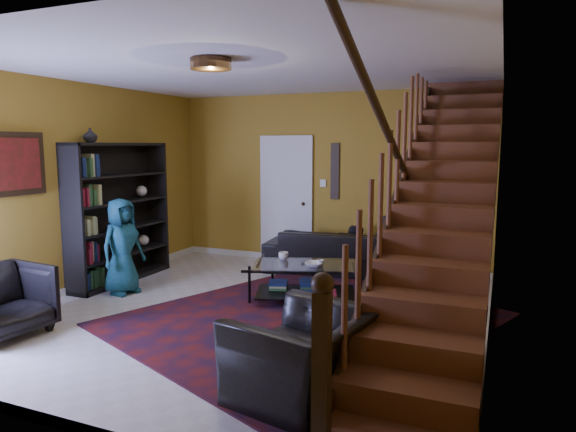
# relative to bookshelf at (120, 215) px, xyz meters

# --- Properties ---
(floor) EXTENTS (5.50, 5.50, 0.00)m
(floor) POSITION_rel_bookshelf_xyz_m (2.40, -0.60, -0.96)
(floor) COLOR beige
(floor) RESTS_ON ground
(room) EXTENTS (5.50, 5.50, 5.50)m
(room) POSITION_rel_bookshelf_xyz_m (1.07, 0.73, -0.91)
(room) COLOR #A37A24
(room) RESTS_ON ground
(staircase) EXTENTS (0.95, 5.02, 3.18)m
(staircase) POSITION_rel_bookshelf_xyz_m (4.53, -0.60, 0.43)
(staircase) COLOR brown
(staircase) RESTS_ON floor
(bookshelf) EXTENTS (0.35, 1.80, 2.00)m
(bookshelf) POSITION_rel_bookshelf_xyz_m (0.00, 0.00, 0.00)
(bookshelf) COLOR black
(bookshelf) RESTS_ON floor
(door) EXTENTS (0.82, 0.05, 2.05)m
(door) POSITION_rel_bookshelf_xyz_m (1.70, 2.12, 0.06)
(door) COLOR silver
(door) RESTS_ON floor
(framed_picture) EXTENTS (0.04, 0.74, 0.74)m
(framed_picture) POSITION_rel_bookshelf_xyz_m (-0.17, -1.50, 0.79)
(framed_picture) COLOR maroon
(framed_picture) RESTS_ON room
(wall_hanging) EXTENTS (0.14, 0.03, 0.90)m
(wall_hanging) POSITION_rel_bookshelf_xyz_m (2.55, 2.13, 0.59)
(wall_hanging) COLOR black
(wall_hanging) RESTS_ON room
(ceiling_fixture) EXTENTS (0.40, 0.40, 0.10)m
(ceiling_fixture) POSITION_rel_bookshelf_xyz_m (2.40, -1.40, 1.78)
(ceiling_fixture) COLOR #3F2814
(ceiling_fixture) RESTS_ON room
(rug) EXTENTS (4.52, 4.78, 0.02)m
(rug) POSITION_rel_bookshelf_xyz_m (3.08, -0.57, -0.95)
(rug) COLOR #4F120E
(rug) RESTS_ON floor
(sofa) EXTENTS (2.35, 1.12, 0.66)m
(sofa) POSITION_rel_bookshelf_xyz_m (2.78, 1.70, -0.63)
(sofa) COLOR black
(sofa) RESTS_ON floor
(armchair_left) EXTENTS (0.88, 0.86, 0.73)m
(armchair_left) POSITION_rel_bookshelf_xyz_m (0.35, -2.21, -0.60)
(armchair_left) COLOR black
(armchair_left) RESTS_ON floor
(armchair_right) EXTENTS (1.12, 1.23, 0.69)m
(armchair_right) POSITION_rel_bookshelf_xyz_m (3.71, -2.26, -0.62)
(armchair_right) COLOR black
(armchair_right) RESTS_ON floor
(person_adult_a) EXTENTS (0.51, 0.34, 1.39)m
(person_adult_a) POSITION_rel_bookshelf_xyz_m (3.49, 1.75, -0.72)
(person_adult_a) COLOR black
(person_adult_a) RESTS_ON sofa
(person_adult_b) EXTENTS (0.60, 0.48, 1.20)m
(person_adult_b) POSITION_rel_bookshelf_xyz_m (2.99, 1.75, -0.82)
(person_adult_b) COLOR black
(person_adult_b) RESTS_ON sofa
(person_child) EXTENTS (0.52, 0.69, 1.28)m
(person_child) POSITION_rel_bookshelf_xyz_m (0.45, -0.51, -0.33)
(person_child) COLOR #1A5663
(person_child) RESTS_ON armchair_left
(coffee_table) EXTENTS (1.46, 1.14, 0.49)m
(coffee_table) POSITION_rel_bookshelf_xyz_m (2.84, 0.06, -0.68)
(coffee_table) COLOR black
(coffee_table) RESTS_ON floor
(cup_a) EXTENTS (0.15, 0.15, 0.10)m
(cup_a) POSITION_rel_bookshelf_xyz_m (2.49, 0.18, -0.42)
(cup_a) COLOR #999999
(cup_a) RESTS_ON coffee_table
(cup_b) EXTENTS (0.10, 0.10, 0.09)m
(cup_b) POSITION_rel_bookshelf_xyz_m (3.06, -0.01, -0.43)
(cup_b) COLOR #999999
(cup_b) RESTS_ON coffee_table
(bowl) EXTENTS (0.23, 0.23, 0.06)m
(bowl) POSITION_rel_bookshelf_xyz_m (2.99, -0.02, -0.45)
(bowl) COLOR #999999
(bowl) RESTS_ON coffee_table
(vase) EXTENTS (0.18, 0.18, 0.19)m
(vase) POSITION_rel_bookshelf_xyz_m (-0.00, -0.50, 1.13)
(vase) COLOR #999999
(vase) RESTS_ON bookshelf
(popcorn_bucket) EXTENTS (0.12, 0.12, 0.14)m
(popcorn_bucket) POSITION_rel_bookshelf_xyz_m (0.30, -2.23, -0.87)
(popcorn_bucket) COLOR red
(popcorn_bucket) RESTS_ON rug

